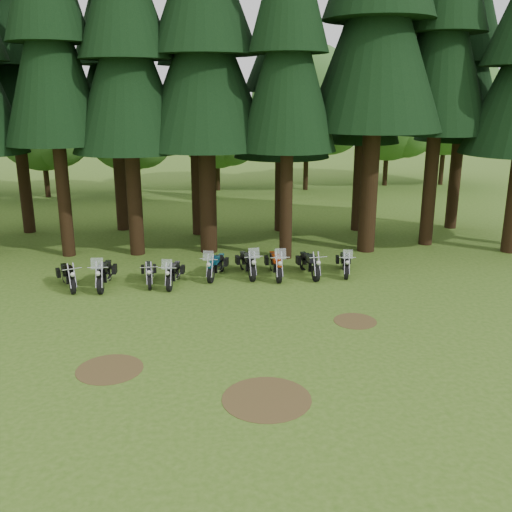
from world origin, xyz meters
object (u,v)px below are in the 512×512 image
object	(u,v)px
motorcycle_2	(149,274)
motorcycle_3	(173,274)
motorcycle_5	(247,264)
motorcycle_7	(309,265)
motorcycle_1	(104,275)
motorcycle_0	(68,277)
motorcycle_6	(276,265)
motorcycle_8	(345,264)
motorcycle_4	(216,266)

from	to	relation	value
motorcycle_2	motorcycle_3	size ratio (longest dim) A/B	0.95
motorcycle_5	motorcycle_7	size ratio (longest dim) A/B	1.04
motorcycle_1	motorcycle_2	bearing A→B (deg)	9.05
motorcycle_0	motorcycle_1	world-z (taller)	motorcycle_1
motorcycle_2	motorcycle_5	world-z (taller)	motorcycle_5
motorcycle_6	motorcycle_8	xyz separation A→B (m)	(2.85, 0.03, -0.06)
motorcycle_0	motorcycle_8	xyz separation A→B (m)	(10.86, 0.50, -0.01)
motorcycle_4	motorcycle_5	distance (m)	1.27
motorcycle_1	motorcycle_5	distance (m)	5.60
motorcycle_3	motorcycle_7	bearing A→B (deg)	16.99
motorcycle_6	motorcycle_4	bearing A→B (deg)	174.00
motorcycle_6	motorcycle_7	world-z (taller)	motorcycle_6
motorcycle_5	motorcycle_8	world-z (taller)	motorcycle_5
motorcycle_1	motorcycle_4	world-z (taller)	motorcycle_1
motorcycle_5	motorcycle_8	size ratio (longest dim) A/B	1.12
motorcycle_6	motorcycle_0	bearing A→B (deg)	-177.49
motorcycle_6	motorcycle_5	bearing A→B (deg)	165.81
motorcycle_6	motorcycle_3	bearing A→B (deg)	-172.52
motorcycle_4	motorcycle_8	distance (m)	5.23
motorcycle_0	motorcycle_8	distance (m)	10.87
motorcycle_1	motorcycle_2	distance (m)	1.67
motorcycle_5	motorcycle_1	bearing A→B (deg)	179.96
motorcycle_1	motorcycle_4	distance (m)	4.33
motorcycle_7	motorcycle_8	bearing A→B (deg)	-5.84
motorcycle_0	motorcycle_3	world-z (taller)	motorcycle_3
motorcycle_0	motorcycle_7	xyz separation A→B (m)	(9.38, 0.46, 0.01)
motorcycle_7	motorcycle_1	bearing A→B (deg)	176.06
motorcycle_6	motorcycle_7	size ratio (longest dim) A/B	1.06
motorcycle_6	motorcycle_7	distance (m)	1.37
motorcycle_4	motorcycle_6	bearing A→B (deg)	13.53
motorcycle_6	motorcycle_8	size ratio (longest dim) A/B	1.14
motorcycle_2	motorcycle_7	world-z (taller)	motorcycle_7
motorcycle_2	motorcycle_6	xyz separation A→B (m)	(5.00, 0.33, 0.08)
motorcycle_3	motorcycle_4	size ratio (longest dim) A/B	0.98
motorcycle_4	motorcycle_7	world-z (taller)	motorcycle_4
motorcycle_0	motorcycle_5	distance (m)	6.94
motorcycle_1	motorcycle_2	xyz separation A→B (m)	(1.66, 0.18, -0.08)
motorcycle_3	motorcycle_7	size ratio (longest dim) A/B	0.96
motorcycle_1	motorcycle_5	world-z (taller)	motorcycle_1
motorcycle_3	motorcycle_8	bearing A→B (deg)	16.03
motorcycle_0	motorcycle_5	xyz separation A→B (m)	(6.90, 0.73, 0.04)
motorcycle_7	motorcycle_4	bearing A→B (deg)	169.12
motorcycle_1	motorcycle_6	xyz separation A→B (m)	(6.66, 0.50, 0.00)
motorcycle_1	motorcycle_6	distance (m)	6.68
motorcycle_3	motorcycle_7	xyz separation A→B (m)	(5.43, 0.58, 0.01)
motorcycle_6	motorcycle_2	bearing A→B (deg)	-177.09
motorcycle_1	motorcycle_6	bearing A→B (deg)	7.32
motorcycle_2	motorcycle_7	size ratio (longest dim) A/B	0.90
motorcycle_2	motorcycle_6	distance (m)	5.01
motorcycle_0	motorcycle_6	size ratio (longest dim) A/B	0.88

